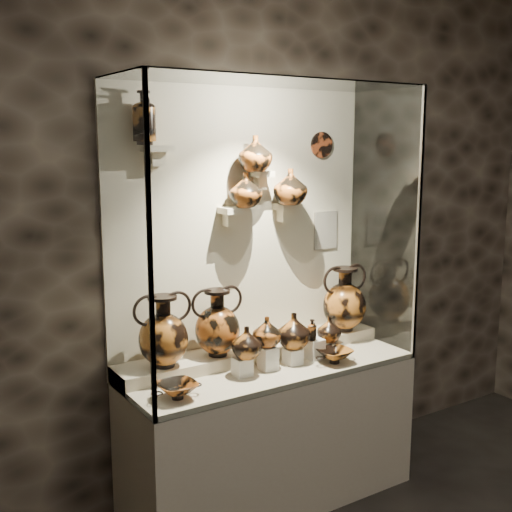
{
  "coord_description": "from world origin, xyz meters",
  "views": [
    {
      "loc": [
        -1.96,
        -0.7,
        2.09
      ],
      "look_at": [
        -0.06,
        2.24,
        1.46
      ],
      "focal_mm": 45.0,
      "sensor_mm": 36.0,
      "label": 1
    }
  ],
  "objects_px": {
    "amphora_right": "(344,299)",
    "jug_e": "(329,329)",
    "kylix_left": "(177,389)",
    "kylix_right": "(334,354)",
    "jug_a": "(246,342)",
    "amphora_mid": "(217,322)",
    "amphora_left": "(164,331)",
    "jug_b": "(267,332)",
    "ovoid_vase_a": "(245,190)",
    "ovoid_vase_c": "(290,187)",
    "ovoid_vase_b": "(255,153)",
    "lekythos_tall": "(144,114)",
    "lekythos_small": "(312,329)",
    "jug_c": "(293,330)"
  },
  "relations": [
    {
      "from": "amphora_right",
      "to": "jug_e",
      "type": "bearing_deg",
      "value": -166.57
    },
    {
      "from": "amphora_right",
      "to": "kylix_left",
      "type": "relative_size",
      "value": 1.62
    },
    {
      "from": "kylix_left",
      "to": "kylix_right",
      "type": "xyz_separation_m",
      "value": [
        0.99,
        -0.02,
        -0.0
      ]
    },
    {
      "from": "kylix_left",
      "to": "kylix_right",
      "type": "distance_m",
      "value": 0.99
    },
    {
      "from": "jug_a",
      "to": "amphora_mid",
      "type": "bearing_deg",
      "value": 96.34
    },
    {
      "from": "jug_a",
      "to": "kylix_right",
      "type": "distance_m",
      "value": 0.56
    },
    {
      "from": "amphora_left",
      "to": "jug_b",
      "type": "bearing_deg",
      "value": -23.58
    },
    {
      "from": "ovoid_vase_a",
      "to": "ovoid_vase_c",
      "type": "xyz_separation_m",
      "value": [
        0.31,
        -0.01,
        0.01
      ]
    },
    {
      "from": "amphora_mid",
      "to": "kylix_left",
      "type": "bearing_deg",
      "value": -129.41
    },
    {
      "from": "ovoid_vase_b",
      "to": "ovoid_vase_c",
      "type": "xyz_separation_m",
      "value": [
        0.24,
        -0.0,
        -0.2
      ]
    },
    {
      "from": "amphora_mid",
      "to": "jug_b",
      "type": "bearing_deg",
      "value": -24.05
    },
    {
      "from": "amphora_left",
      "to": "kylix_left",
      "type": "bearing_deg",
      "value": -109.0
    },
    {
      "from": "jug_a",
      "to": "jug_e",
      "type": "relative_size",
      "value": 1.15
    },
    {
      "from": "kylix_left",
      "to": "amphora_left",
      "type": "bearing_deg",
      "value": 59.48
    },
    {
      "from": "amphora_left",
      "to": "amphora_right",
      "type": "xyz_separation_m",
      "value": [
        1.24,
        -0.01,
        0.01
      ]
    },
    {
      "from": "jug_e",
      "to": "kylix_left",
      "type": "distance_m",
      "value": 1.07
    },
    {
      "from": "amphora_right",
      "to": "ovoid_vase_b",
      "type": "bearing_deg",
      "value": 154.87
    },
    {
      "from": "amphora_right",
      "to": "jug_b",
      "type": "xyz_separation_m",
      "value": [
        -0.7,
        -0.16,
        -0.06
      ]
    },
    {
      "from": "jug_b",
      "to": "lekythos_tall",
      "type": "bearing_deg",
      "value": 133.78
    },
    {
      "from": "amphora_left",
      "to": "ovoid_vase_b",
      "type": "distance_m",
      "value": 1.11
    },
    {
      "from": "kylix_right",
      "to": "lekythos_small",
      "type": "bearing_deg",
      "value": 116.52
    },
    {
      "from": "lekythos_small",
      "to": "kylix_left",
      "type": "relative_size",
      "value": 0.56
    },
    {
      "from": "jug_b",
      "to": "lekythos_small",
      "type": "bearing_deg",
      "value": -27.53
    },
    {
      "from": "amphora_mid",
      "to": "jug_b",
      "type": "relative_size",
      "value": 2.24
    },
    {
      "from": "lekythos_small",
      "to": "ovoid_vase_a",
      "type": "bearing_deg",
      "value": 161.0
    },
    {
      "from": "amphora_left",
      "to": "kylix_right",
      "type": "relative_size",
      "value": 1.56
    },
    {
      "from": "jug_e",
      "to": "kylix_right",
      "type": "distance_m",
      "value": 0.18
    },
    {
      "from": "jug_b",
      "to": "kylix_left",
      "type": "xyz_separation_m",
      "value": [
        -0.61,
        -0.11,
        -0.16
      ]
    },
    {
      "from": "amphora_right",
      "to": "ovoid_vase_a",
      "type": "height_order",
      "value": "ovoid_vase_a"
    },
    {
      "from": "amphora_right",
      "to": "jug_e",
      "type": "height_order",
      "value": "amphora_right"
    },
    {
      "from": "jug_c",
      "to": "ovoid_vase_b",
      "type": "xyz_separation_m",
      "value": [
        -0.11,
        0.23,
        1.0
      ]
    },
    {
      "from": "jug_c",
      "to": "ovoid_vase_a",
      "type": "xyz_separation_m",
      "value": [
        -0.18,
        0.23,
        0.79
      ]
    },
    {
      "from": "jug_c",
      "to": "ovoid_vase_a",
      "type": "relative_size",
      "value": 1.03
    },
    {
      "from": "lekythos_small",
      "to": "ovoid_vase_c",
      "type": "bearing_deg",
      "value": 108.82
    },
    {
      "from": "amphora_mid",
      "to": "jug_e",
      "type": "xyz_separation_m",
      "value": [
        0.66,
        -0.17,
        -0.1
      ]
    },
    {
      "from": "amphora_mid",
      "to": "ovoid_vase_c",
      "type": "height_order",
      "value": "ovoid_vase_c"
    },
    {
      "from": "lekythos_tall",
      "to": "ovoid_vase_a",
      "type": "xyz_separation_m",
      "value": [
        0.58,
        -0.03,
        -0.41
      ]
    },
    {
      "from": "kylix_right",
      "to": "amphora_left",
      "type": "bearing_deg",
      "value": 148.86
    },
    {
      "from": "jug_a",
      "to": "jug_c",
      "type": "height_order",
      "value": "jug_c"
    },
    {
      "from": "jug_b",
      "to": "jug_c",
      "type": "xyz_separation_m",
      "value": [
        0.18,
        0.0,
        -0.02
      ]
    },
    {
      "from": "amphora_right",
      "to": "jug_c",
      "type": "relative_size",
      "value": 2.02
    },
    {
      "from": "lekythos_small",
      "to": "amphora_right",
      "type": "bearing_deg",
      "value": 48.7
    },
    {
      "from": "jug_a",
      "to": "kylix_right",
      "type": "relative_size",
      "value": 0.69
    },
    {
      "from": "amphora_mid",
      "to": "ovoid_vase_c",
      "type": "distance_m",
      "value": 0.91
    },
    {
      "from": "amphora_right",
      "to": "amphora_left",
      "type": "bearing_deg",
      "value": 160.6
    },
    {
      "from": "kylix_right",
      "to": "ovoid_vase_a",
      "type": "xyz_separation_m",
      "value": [
        -0.37,
        0.36,
        0.94
      ]
    },
    {
      "from": "amphora_left",
      "to": "lekythos_small",
      "type": "relative_size",
      "value": 2.74
    },
    {
      "from": "ovoid_vase_a",
      "to": "kylix_right",
      "type": "bearing_deg",
      "value": -44.19
    },
    {
      "from": "jug_e",
      "to": "kylix_left",
      "type": "relative_size",
      "value": 0.6
    },
    {
      "from": "jug_a",
      "to": "ovoid_vase_c",
      "type": "bearing_deg",
      "value": 17.02
    }
  ]
}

